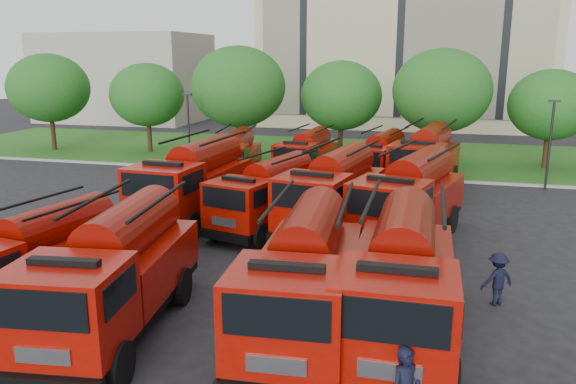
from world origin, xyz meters
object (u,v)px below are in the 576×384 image
object	(u,v)px
fire_truck_1	(115,272)
fire_truck_8	(234,157)
fire_truck_6	(333,192)
firefighter_4	(171,230)
fire_truck_3	(401,280)
fire_truck_7	(410,198)
fire_truck_11	(426,159)
fire_truck_4	(194,181)
firefighter_5	(403,245)
fire_truck_9	(307,155)
fire_truck_5	(268,194)
firefighter_3	(495,304)
fire_truck_0	(36,257)
fire_truck_2	(304,277)
fire_truck_10	(380,159)

from	to	relation	value
fire_truck_1	fire_truck_8	world-z (taller)	fire_truck_1
fire_truck_6	firefighter_4	distance (m)	7.35
fire_truck_1	fire_truck_3	size ratio (longest dim) A/B	1.00
fire_truck_7	fire_truck_11	bearing A→B (deg)	102.11
fire_truck_8	fire_truck_4	bearing A→B (deg)	-90.82
fire_truck_1	firefighter_5	world-z (taller)	fire_truck_1
fire_truck_7	fire_truck_3	bearing A→B (deg)	-73.99
fire_truck_7	fire_truck_9	bearing A→B (deg)	137.36
fire_truck_9	firefighter_5	bearing A→B (deg)	-54.70
fire_truck_1	fire_truck_11	size ratio (longest dim) A/B	0.94
fire_truck_5	firefighter_4	size ratio (longest dim) A/B	3.99
fire_truck_1	fire_truck_9	bearing A→B (deg)	80.78
fire_truck_6	firefighter_3	xyz separation A→B (m)	(6.17, -6.18, -1.76)
fire_truck_9	firefighter_4	world-z (taller)	fire_truck_9
fire_truck_5	fire_truck_7	bearing A→B (deg)	13.29
fire_truck_1	fire_truck_0	bearing A→B (deg)	155.34
fire_truck_2	firefighter_3	world-z (taller)	fire_truck_2
firefighter_5	fire_truck_8	bearing A→B (deg)	-22.27
firefighter_4	firefighter_5	size ratio (longest dim) A/B	0.96
fire_truck_10	firefighter_4	bearing A→B (deg)	-113.47
fire_truck_2	fire_truck_11	world-z (taller)	fire_truck_11
fire_truck_5	fire_truck_7	distance (m)	6.14
fire_truck_11	fire_truck_8	bearing A→B (deg)	-167.89
fire_truck_10	fire_truck_11	size ratio (longest dim) A/B	0.85
fire_truck_2	firefighter_5	distance (m)	8.87
firefighter_4	fire_truck_7	bearing A→B (deg)	-140.70
fire_truck_6	firefighter_3	size ratio (longest dim) A/B	4.82
fire_truck_1	firefighter_4	distance (m)	9.47
fire_truck_4	fire_truck_11	bearing A→B (deg)	44.04
fire_truck_2	fire_truck_10	size ratio (longest dim) A/B	1.10
fire_truck_0	firefighter_3	bearing A→B (deg)	23.69
fire_truck_11	fire_truck_1	bearing A→B (deg)	-102.62
fire_truck_1	fire_truck_10	size ratio (longest dim) A/B	1.10
fire_truck_7	firefighter_5	size ratio (longest dim) A/B	4.43
fire_truck_4	fire_truck_5	world-z (taller)	fire_truck_4
fire_truck_5	fire_truck_10	size ratio (longest dim) A/B	1.01
fire_truck_3	firefighter_4	size ratio (longest dim) A/B	4.32
fire_truck_10	firefighter_4	world-z (taller)	fire_truck_10
fire_truck_1	firefighter_4	bearing A→B (deg)	100.10
fire_truck_6	fire_truck_7	xyz separation A→B (m)	(3.27, -0.49, 0.03)
fire_truck_4	fire_truck_6	size ratio (longest dim) A/B	1.02
fire_truck_1	fire_truck_10	xyz separation A→B (m)	(5.26, 20.39, -0.18)
fire_truck_4	fire_truck_8	bearing A→B (deg)	100.78
firefighter_4	firefighter_3	bearing A→B (deg)	-166.27
fire_truck_3	fire_truck_10	distance (m)	19.24
fire_truck_4	fire_truck_8	world-z (taller)	fire_truck_4
fire_truck_6	fire_truck_8	xyz separation A→B (m)	(-7.53, 8.30, -0.23)
fire_truck_1	fire_truck_10	distance (m)	21.06
fire_truck_5	firefighter_3	xyz separation A→B (m)	(9.03, -5.80, -1.55)
fire_truck_3	fire_truck_11	xyz separation A→B (m)	(0.34, 18.07, 0.05)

